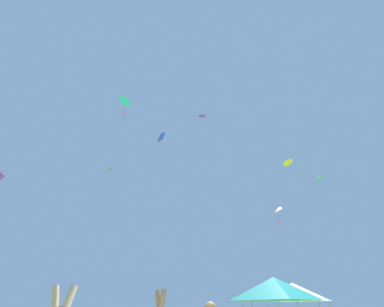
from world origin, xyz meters
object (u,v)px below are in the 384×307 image
object	(u,v)px
kite_green_diamond	(110,169)
kite_green_delta	(318,178)
kite_purple_diamond	(202,116)
kite_blue_diamond	(161,137)
kite_yellow_delta	(288,162)
kite_cyan_diamond	(125,102)
kite_red_diamond	(278,210)
canopy_tent_white	(294,292)
canopy_tent_teal	(275,288)

from	to	relation	value
kite_green_diamond	kite_green_delta	world-z (taller)	kite_green_diamond
kite_purple_diamond	kite_blue_diamond	world-z (taller)	kite_purple_diamond
kite_yellow_delta	kite_cyan_diamond	distance (m)	26.50
kite_cyan_diamond	kite_red_diamond	xyz separation A→B (m)	(10.86, 7.23, -5.02)
canopy_tent_white	kite_green_delta	xyz separation A→B (m)	(3.59, 1.23, 7.30)
canopy_tent_teal	kite_blue_diamond	size ratio (longest dim) A/B	2.09
canopy_tent_teal	kite_purple_diamond	size ratio (longest dim) A/B	1.36
kite_purple_diamond	kite_blue_diamond	bearing A→B (deg)	158.90
kite_green_delta	kite_red_diamond	bearing A→B (deg)	133.81
canopy_tent_white	kite_yellow_delta	xyz separation A→B (m)	(7.35, 15.95, 16.77)
kite_purple_diamond	kite_red_diamond	world-z (taller)	kite_purple_diamond
kite_cyan_diamond	kite_red_diamond	bearing A→B (deg)	33.65
kite_yellow_delta	kite_blue_diamond	bearing A→B (deg)	178.73
kite_blue_diamond	kite_purple_diamond	bearing A→B (deg)	-21.10
kite_yellow_delta	canopy_tent_teal	bearing A→B (deg)	-115.09
kite_green_diamond	kite_blue_diamond	size ratio (longest dim) A/B	0.38
kite_yellow_delta	kite_purple_diamond	xyz separation A→B (m)	(-11.89, -2.06, 6.90)
kite_blue_diamond	kite_yellow_delta	bearing A→B (deg)	-1.27
canopy_tent_teal	kite_green_diamond	size ratio (longest dim) A/B	5.57
kite_green_delta	kite_purple_diamond	bearing A→B (deg)	122.70
canopy_tent_teal	kite_green_diamond	distance (m)	27.33
canopy_tent_white	kite_red_diamond	distance (m)	7.06
kite_red_diamond	kite_green_diamond	bearing A→B (deg)	151.65
canopy_tent_teal	canopy_tent_white	bearing A→B (deg)	63.50
canopy_tent_teal	kite_yellow_delta	world-z (taller)	kite_yellow_delta
canopy_tent_white	kite_red_diamond	xyz separation A→B (m)	(1.08, 3.84, 5.83)
kite_cyan_diamond	kite_purple_diamond	distance (m)	22.14
kite_cyan_diamond	kite_red_diamond	world-z (taller)	kite_cyan_diamond
kite_green_diamond	kite_red_diamond	xyz separation A→B (m)	(17.90, -9.66, -9.01)
kite_green_delta	canopy_tent_white	bearing A→B (deg)	-161.11
kite_green_diamond	kite_cyan_diamond	size ratio (longest dim) A/B	0.32
kite_purple_diamond	kite_red_diamond	size ratio (longest dim) A/B	1.31
kite_blue_diamond	canopy_tent_teal	bearing A→B (deg)	-66.14
kite_yellow_delta	kite_cyan_diamond	size ratio (longest dim) A/B	1.22
kite_red_diamond	kite_blue_diamond	bearing A→B (deg)	133.83
canopy_tent_white	kite_purple_diamond	world-z (taller)	kite_purple_diamond
canopy_tent_teal	canopy_tent_white	distance (m)	4.40
canopy_tent_teal	canopy_tent_white	size ratio (longest dim) A/B	0.98
kite_purple_diamond	kite_green_delta	bearing A→B (deg)	-57.30
canopy_tent_teal	kite_green_delta	world-z (taller)	kite_green_delta
canopy_tent_teal	kite_purple_diamond	xyz separation A→B (m)	(-2.58, 17.82, 23.72)
kite_yellow_delta	kite_red_diamond	distance (m)	17.48
canopy_tent_teal	kite_green_diamond	world-z (taller)	kite_green_diamond
kite_green_diamond	kite_cyan_diamond	xyz separation A→B (m)	(7.04, -16.89, -3.99)
canopy_tent_white	kite_red_diamond	world-z (taller)	kite_red_diamond
canopy_tent_white	kite_purple_diamond	xyz separation A→B (m)	(-4.54, 13.89, 23.66)
canopy_tent_teal	kite_red_diamond	size ratio (longest dim) A/B	1.77
canopy_tent_teal	canopy_tent_white	xyz separation A→B (m)	(1.96, 3.94, 0.06)
kite_cyan_diamond	kite_purple_diamond	bearing A→B (deg)	73.14
kite_green_diamond	kite_purple_diamond	size ratio (longest dim) A/B	0.24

